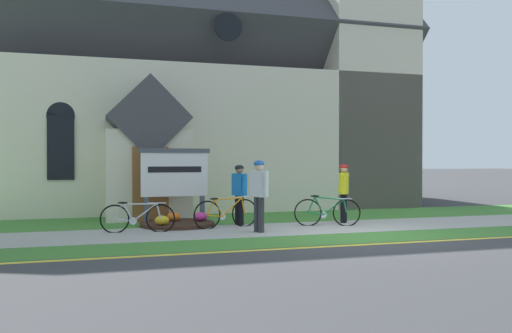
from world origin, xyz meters
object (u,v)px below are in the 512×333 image
object	(u,v)px
bicycle_yellow	(137,218)
cyclist_in_yellow_jersey	(239,190)
cyclist_in_green_jersey	(259,190)
bicycle_white	(327,212)
roadside_conifer	(376,106)
cyclist_in_orange_jersey	(344,189)
church_sign	(175,175)
bicycle_orange	(226,213)

from	to	relation	value
bicycle_yellow	cyclist_in_yellow_jersey	xyz separation A→B (m)	(2.69, 0.65, 0.57)
cyclist_in_green_jersey	bicycle_white	bearing A→B (deg)	17.27
roadside_conifer	cyclist_in_orange_jersey	bearing A→B (deg)	-124.39
church_sign	roadside_conifer	bearing A→B (deg)	35.65
church_sign	roadside_conifer	size ratio (longest dim) A/B	0.30
bicycle_orange	roadside_conifer	bearing A→B (deg)	43.31
church_sign	bicycle_orange	size ratio (longest dim) A/B	1.16
bicycle_orange	bicycle_yellow	world-z (taller)	bicycle_orange
bicycle_yellow	cyclist_in_orange_jersey	xyz separation A→B (m)	(5.59, 0.34, 0.58)
cyclist_in_yellow_jersey	cyclist_in_green_jersey	bearing A→B (deg)	-85.69
bicycle_yellow	bicycle_white	distance (m)	4.87
bicycle_yellow	roadside_conifer	distance (m)	15.07
bicycle_orange	bicycle_white	world-z (taller)	bicycle_white
church_sign	cyclist_in_green_jersey	distance (m)	2.87
bicycle_yellow	roadside_conifer	xyz separation A→B (m)	(11.48, 8.94, 3.91)
bicycle_orange	bicycle_yellow	distance (m)	2.24
cyclist_in_yellow_jersey	cyclist_in_green_jersey	distance (m)	1.46
bicycle_yellow	bicycle_white	xyz separation A→B (m)	(4.86, -0.16, 0.02)
bicycle_white	roadside_conifer	xyz separation A→B (m)	(6.62, 9.10, 3.90)
bicycle_orange	roadside_conifer	size ratio (longest dim) A/B	0.26
bicycle_yellow	cyclist_in_green_jersey	xyz separation A→B (m)	(2.80, -0.80, 0.66)
bicycle_white	cyclist_in_green_jersey	world-z (taller)	cyclist_in_green_jersey
bicycle_orange	cyclist_in_yellow_jersey	world-z (taller)	cyclist_in_yellow_jersey
cyclist_in_green_jersey	roadside_conifer	xyz separation A→B (m)	(8.68, 9.74, 3.25)
cyclist_in_green_jersey	church_sign	bearing A→B (deg)	126.82
bicycle_white	cyclist_in_green_jersey	bearing A→B (deg)	-162.73
church_sign	cyclist_in_green_jersey	bearing A→B (deg)	-53.18
bicycle_white	cyclist_in_orange_jersey	xyz separation A→B (m)	(0.73, 0.49, 0.56)
cyclist_in_yellow_jersey	roadside_conifer	world-z (taller)	roadside_conifer
cyclist_in_orange_jersey	roadside_conifer	xyz separation A→B (m)	(5.89, 8.61, 3.33)
roadside_conifer	bicycle_white	bearing A→B (deg)	-126.03
cyclist_in_yellow_jersey	cyclist_in_green_jersey	size ratio (longest dim) A/B	0.93
cyclist_in_green_jersey	roadside_conifer	distance (m)	13.45
roadside_conifer	bicycle_orange	bearing A→B (deg)	-136.69
cyclist_in_yellow_jersey	roadside_conifer	size ratio (longest dim) A/B	0.23
cyclist_in_yellow_jersey	cyclist_in_orange_jersey	xyz separation A→B (m)	(2.90, -0.32, 0.01)
bicycle_white	roadside_conifer	distance (m)	11.91
bicycle_yellow	cyclist_in_yellow_jersey	size ratio (longest dim) A/B	1.09
bicycle_orange	cyclist_in_yellow_jersey	size ratio (longest dim) A/B	1.10
bicycle_orange	church_sign	bearing A→B (deg)	131.80
bicycle_orange	cyclist_in_orange_jersey	size ratio (longest dim) A/B	1.09
bicycle_yellow	cyclist_in_green_jersey	world-z (taller)	cyclist_in_green_jersey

